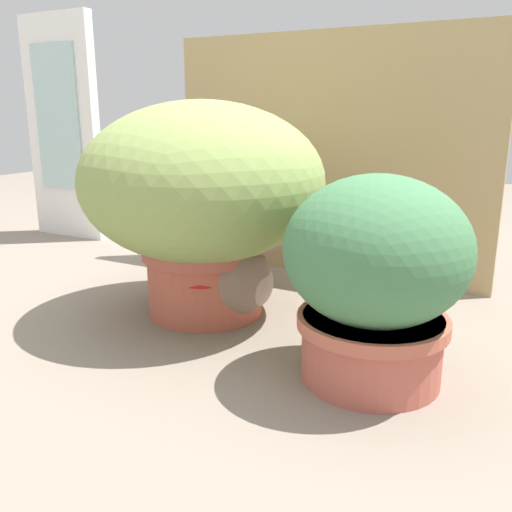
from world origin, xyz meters
The scene contains 7 objects.
ground_plane centered at (0.00, 0.00, 0.00)m, with size 6.00×6.00×0.00m, color gray.
cardboard_backdrop centered at (0.11, 0.48, 0.35)m, with size 0.98×0.03×0.71m, color tan.
window_panel_white centered at (-0.97, 0.50, 0.42)m, with size 0.34×0.05×0.83m.
grass_planter centered at (-0.02, 0.02, 0.30)m, with size 0.57×0.57×0.51m.
leafy_planter centered at (0.44, -0.13, 0.20)m, with size 0.33×0.33×0.38m.
cat centered at (0.05, 0.01, 0.12)m, with size 0.39×0.21×0.32m.
mushroom_ornament_red centered at (0.03, -0.06, 0.12)m, with size 0.09×0.09×0.16m.
Camera 1 is at (0.69, -1.06, 0.49)m, focal length 38.42 mm.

